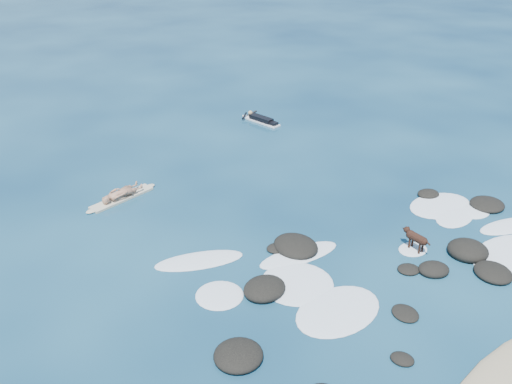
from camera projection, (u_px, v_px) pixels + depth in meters
ground at (356, 246)px, 20.30m from camera, size 160.00×160.00×0.00m
reef_rocks at (376, 270)px, 18.79m from camera, size 14.56×7.39×0.60m
breaking_foam at (392, 254)px, 19.80m from camera, size 13.92×8.12×0.12m
standing_surfer_rig at (120, 183)px, 23.07m from camera, size 3.37×1.27×1.94m
paddling_surfer_rig at (261, 119)px, 31.32m from camera, size 1.30×2.67×0.46m
dog at (415, 237)px, 19.80m from camera, size 0.35×1.26×0.80m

